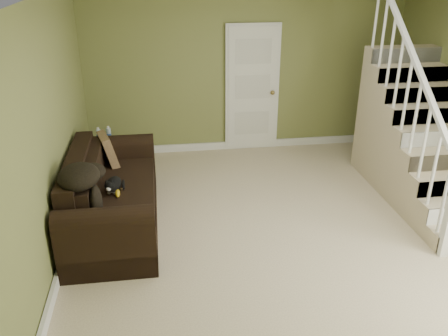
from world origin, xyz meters
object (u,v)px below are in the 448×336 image
object	(u,v)px
side_table	(107,158)
banana	(117,193)
cat	(114,185)
sofa	(110,199)

from	to	relation	value
side_table	banana	xyz separation A→B (m)	(0.26, -1.57, 0.23)
side_table	banana	bearing A→B (deg)	-80.45
cat	banana	bearing A→B (deg)	-55.02
side_table	cat	size ratio (longest dim) A/B	1.72
side_table	cat	world-z (taller)	side_table
sofa	cat	distance (m)	0.25
cat	banana	xyz separation A→B (m)	(0.05, -0.11, -0.06)
sofa	cat	world-z (taller)	sofa
sofa	cat	bearing A→B (deg)	-50.58
side_table	cat	xyz separation A→B (m)	(0.22, -1.47, 0.29)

